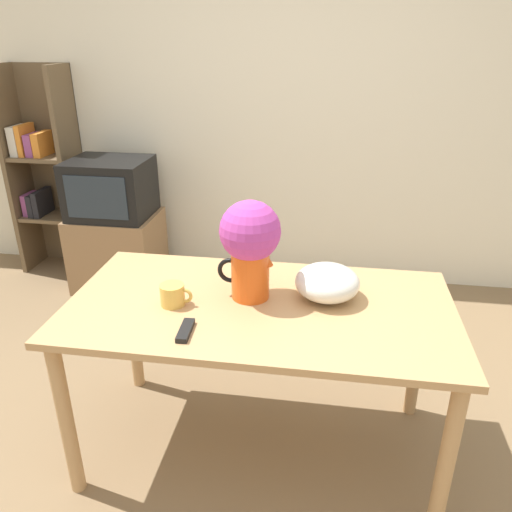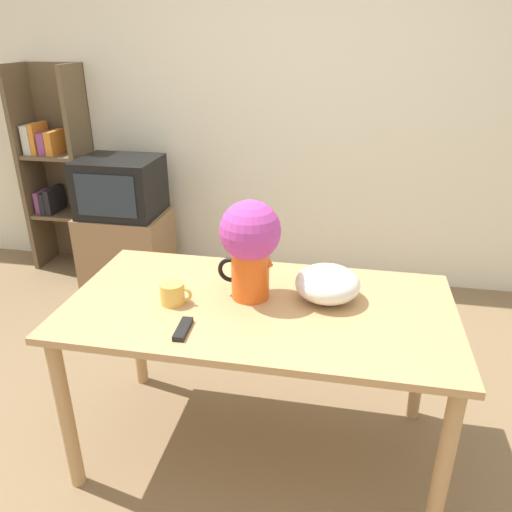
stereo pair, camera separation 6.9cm
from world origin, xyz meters
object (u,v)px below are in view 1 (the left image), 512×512
Objects in this scene: coffee_mug at (173,295)px; white_bowl at (327,282)px; flower_vase at (250,242)px; tv_set at (110,188)px.

white_bowl is (0.61, 0.15, 0.03)m from coffee_mug.
flower_vase is 0.37m from coffee_mug.
flower_vase is 0.36m from white_bowl.
coffee_mug is at bearing -58.26° from tv_set.
coffee_mug is 1.79m from tv_set.
flower_vase is at bearing -48.73° from tv_set.
coffee_mug is (-0.29, -0.11, -0.20)m from flower_vase.
tv_set is at bearing 138.50° from white_bowl.
white_bowl is 2.07m from tv_set.
tv_set is at bearing 131.27° from flower_vase.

